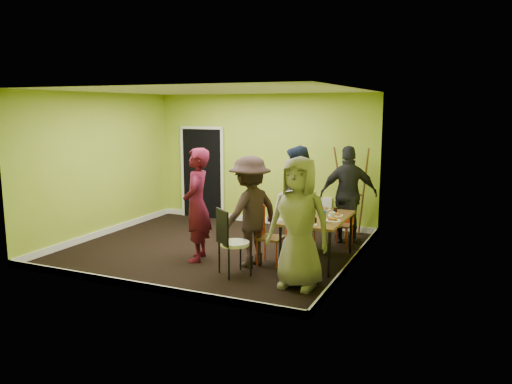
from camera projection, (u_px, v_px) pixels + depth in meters
ground at (214, 249)px, 8.98m from camera, size 5.00×5.00×0.00m
room_walls at (214, 194)px, 8.86m from camera, size 5.04×4.54×2.82m
dining_table at (318, 220)px, 8.14m from camera, size 0.90×1.50×0.75m
chair_left_far at (299, 225)px, 8.69m from camera, size 0.44×0.43×0.88m
chair_left_near at (266, 232)px, 8.05m from camera, size 0.40×0.39×0.94m
chair_back_end at (345, 211)px, 9.19m from camera, size 0.40×0.46×0.89m
chair_front_end at (299, 248)px, 7.19m from camera, size 0.44×0.45×0.91m
chair_bentwood at (230, 239)px, 7.47m from camera, size 0.56×0.56×1.03m
easel at (351, 192)px, 9.75m from camera, size 0.71×0.66×1.77m
plate_near_left at (310, 211)px, 8.54m from camera, size 0.26×0.26×0.01m
plate_near_right at (294, 221)px, 7.79m from camera, size 0.22×0.22×0.01m
plate_far_back at (324, 210)px, 8.68m from camera, size 0.23×0.23×0.01m
plate_far_front at (310, 224)px, 7.58m from camera, size 0.23×0.23×0.01m
plate_wall_back at (335, 215)px, 8.21m from camera, size 0.24×0.24×0.01m
plate_wall_front at (333, 221)px, 7.84m from camera, size 0.26×0.26×0.01m
thermos at (315, 209)px, 8.23m from camera, size 0.06×0.06×0.20m
blue_bottle at (324, 216)px, 7.73m from camera, size 0.07×0.07×0.20m
orange_bottle at (316, 211)px, 8.38m from camera, size 0.04×0.04×0.08m
glass_mid at (311, 212)px, 8.32m from camera, size 0.06×0.06×0.09m
glass_back at (335, 210)px, 8.45m from camera, size 0.07×0.07×0.09m
glass_front at (315, 221)px, 7.66m from camera, size 0.07×0.07×0.09m
cup_a at (307, 216)px, 7.96m from camera, size 0.13×0.13×0.10m
cup_b at (332, 215)px, 8.09m from camera, size 0.10×0.10×0.09m
person_standing at (197, 205)px, 8.18m from camera, size 0.65×0.79×1.87m
person_left_far at (297, 198)px, 8.86m from camera, size 1.02×1.11×1.85m
person_left_near at (250, 212)px, 7.90m from camera, size 1.04×1.30×1.77m
person_back_end at (349, 194)px, 9.31m from camera, size 1.15×0.82×1.82m
person_front_end at (299, 223)px, 6.94m from camera, size 0.93×0.62×1.86m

